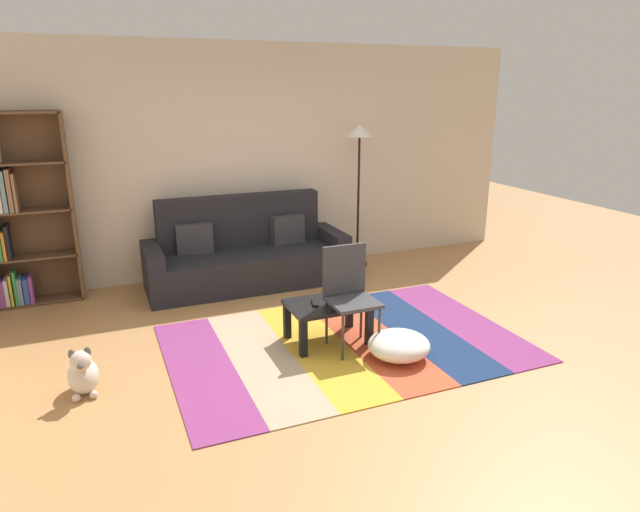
{
  "coord_description": "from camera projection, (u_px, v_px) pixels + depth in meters",
  "views": [
    {
      "loc": [
        -1.96,
        -3.99,
        2.2
      ],
      "look_at": [
        -0.0,
        0.72,
        0.65
      ],
      "focal_mm": 31.37,
      "sensor_mm": 36.0,
      "label": 1
    }
  ],
  "objects": [
    {
      "name": "tv_remote",
      "position": [
        315.0,
        303.0,
        4.88
      ],
      "size": [
        0.08,
        0.16,
        0.02
      ],
      "primitive_type": "cube",
      "rotation": [
        0.0,
        0.0,
        -0.25
      ],
      "color": "black",
      "rests_on": "coffee_table"
    },
    {
      "name": "rug",
      "position": [
        345.0,
        343.0,
        4.98
      ],
      "size": [
        3.06,
        2.04,
        0.01
      ],
      "color": "#843370",
      "rests_on": "ground_plane"
    },
    {
      "name": "dog",
      "position": [
        83.0,
        374.0,
        4.14
      ],
      "size": [
        0.22,
        0.35,
        0.4
      ],
      "color": "beige",
      "rests_on": "ground_plane"
    },
    {
      "name": "back_wall",
      "position": [
        262.0,
        160.0,
        6.74
      ],
      "size": [
        6.8,
        0.1,
        2.7
      ],
      "primitive_type": "cube",
      "color": "beige",
      "rests_on": "ground_plane"
    },
    {
      "name": "couch",
      "position": [
        246.0,
        255.0,
        6.43
      ],
      "size": [
        2.26,
        0.8,
        1.0
      ],
      "color": "black",
      "rests_on": "ground_plane"
    },
    {
      "name": "bookshelf",
      "position": [
        14.0,
        215.0,
        5.65
      ],
      "size": [
        0.9,
        0.28,
        1.98
      ],
      "color": "brown",
      "rests_on": "ground_plane"
    },
    {
      "name": "coffee_table",
      "position": [
        328.0,
        310.0,
        4.94
      ],
      "size": [
        0.7,
        0.49,
        0.36
      ],
      "color": "black",
      "rests_on": "rug"
    },
    {
      "name": "standing_lamp",
      "position": [
        359.0,
        149.0,
        6.77
      ],
      "size": [
        0.32,
        0.32,
        1.76
      ],
      "color": "black",
      "rests_on": "ground_plane"
    },
    {
      "name": "folding_chair",
      "position": [
        349.0,
        288.0,
        4.8
      ],
      "size": [
        0.4,
        0.4,
        0.9
      ],
      "rotation": [
        0.0,
        0.0,
        -0.69
      ],
      "color": "#38383D",
      "rests_on": "ground_plane"
    },
    {
      "name": "pouf",
      "position": [
        399.0,
        345.0,
        4.68
      ],
      "size": [
        0.52,
        0.51,
        0.22
      ],
      "primitive_type": "ellipsoid",
      "color": "white",
      "rests_on": "rug"
    },
    {
      "name": "ground_plane",
      "position": [
        352.0,
        349.0,
        4.88
      ],
      "size": [
        14.0,
        14.0,
        0.0
      ],
      "primitive_type": "plane",
      "color": "#B27F4C"
    }
  ]
}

